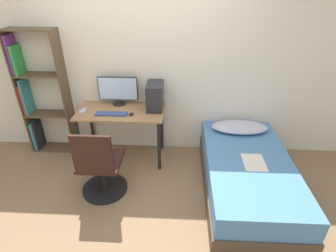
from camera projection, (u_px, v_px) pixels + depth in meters
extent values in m
plane|color=#846647|center=(133.00, 211.00, 2.90)|extent=(14.00, 14.00, 0.00)
cube|color=silver|center=(144.00, 66.00, 3.46)|extent=(8.00, 0.05, 2.50)
cube|color=#997047|center=(121.00, 111.00, 3.44)|extent=(1.14, 0.60, 0.02)
cylinder|color=black|center=(80.00, 144.00, 3.43)|extent=(0.04, 0.04, 0.72)
cylinder|color=black|center=(159.00, 146.00, 3.38)|extent=(0.04, 0.04, 0.72)
cylinder|color=black|center=(92.00, 126.00, 3.86)|extent=(0.04, 0.04, 0.72)
cylinder|color=black|center=(162.00, 127.00, 3.82)|extent=(0.04, 0.04, 0.72)
cube|color=brown|center=(22.00, 95.00, 3.59)|extent=(0.02, 0.25, 1.73)
cube|color=brown|center=(66.00, 96.00, 3.56)|extent=(0.02, 0.25, 1.73)
cube|color=brown|center=(57.00, 147.00, 3.99)|extent=(0.60, 0.25, 0.02)
cube|color=brown|center=(49.00, 114.00, 3.71)|extent=(0.60, 0.25, 0.02)
cube|color=brown|center=(39.00, 75.00, 3.43)|extent=(0.60, 0.25, 0.02)
cube|color=brown|center=(28.00, 29.00, 3.15)|extent=(0.60, 0.25, 0.02)
cube|color=teal|center=(37.00, 134.00, 3.89)|extent=(0.04, 0.22, 0.43)
cube|color=black|center=(39.00, 135.00, 3.90)|extent=(0.03, 0.22, 0.42)
cube|color=red|center=(26.00, 99.00, 3.62)|extent=(0.02, 0.22, 0.42)
cube|color=teal|center=(27.00, 96.00, 3.60)|extent=(0.02, 0.22, 0.51)
cube|color=#7A338E|center=(13.00, 55.00, 3.32)|extent=(0.02, 0.22, 0.50)
cube|color=green|center=(18.00, 60.00, 3.35)|extent=(0.03, 0.22, 0.37)
cylinder|color=black|center=(105.00, 188.00, 3.20)|extent=(0.54, 0.54, 0.03)
cylinder|color=black|center=(103.00, 175.00, 3.10)|extent=(0.05, 0.05, 0.38)
cube|color=black|center=(101.00, 161.00, 3.00)|extent=(0.47, 0.47, 0.04)
cube|color=black|center=(92.00, 154.00, 2.69)|extent=(0.42, 0.04, 0.45)
cube|color=#4C3D2D|center=(245.00, 183.00, 3.15)|extent=(0.98, 1.81, 0.21)
cube|color=teal|center=(248.00, 168.00, 3.04)|extent=(0.95, 1.78, 0.25)
ellipsoid|color=#B2B7C6|center=(240.00, 127.00, 3.51)|extent=(0.74, 0.36, 0.11)
cube|color=silver|center=(254.00, 162.00, 2.91)|extent=(0.24, 0.32, 0.01)
cylinder|color=black|center=(119.00, 104.00, 3.61)|extent=(0.18, 0.18, 0.01)
cylinder|color=black|center=(119.00, 101.00, 3.59)|extent=(0.04, 0.04, 0.07)
cube|color=black|center=(118.00, 89.00, 3.50)|extent=(0.53, 0.01, 0.32)
cube|color=#B2D1EF|center=(118.00, 89.00, 3.50)|extent=(0.51, 0.01, 0.30)
cube|color=#33477A|center=(112.00, 114.00, 3.33)|extent=(0.41, 0.11, 0.02)
cube|color=#232328|center=(155.00, 96.00, 3.42)|extent=(0.21, 0.36, 0.34)
ellipsoid|color=black|center=(131.00, 114.00, 3.32)|extent=(0.06, 0.09, 0.02)
cube|color=#B7B7BC|center=(83.00, 110.00, 3.43)|extent=(0.07, 0.14, 0.01)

